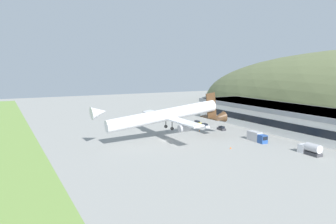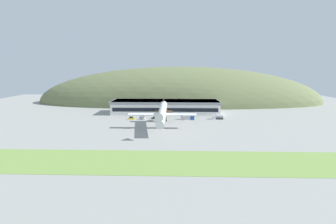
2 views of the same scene
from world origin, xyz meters
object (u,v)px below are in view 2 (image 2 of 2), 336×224
object	(u,v)px
cargo_airplane	(162,113)
service_car_0	(132,118)
service_car_2	(142,119)
traffic_cone_0	(150,121)
traffic_cone_1	(195,124)
fuel_truck	(218,117)
terminal_building	(166,106)
service_car_1	(155,118)
box_truck	(188,117)

from	to	relation	value
cargo_airplane	service_car_0	size ratio (longest dim) A/B	11.97
service_car_2	traffic_cone_0	bearing A→B (deg)	-47.63
traffic_cone_1	fuel_truck	bearing A→B (deg)	45.03
terminal_building	traffic_cone_1	distance (m)	41.90
traffic_cone_0	traffic_cone_1	distance (m)	27.65
terminal_building	service_car_0	size ratio (longest dim) A/B	18.70
terminal_building	traffic_cone_0	world-z (taller)	terminal_building
service_car_0	traffic_cone_0	distance (m)	14.61
service_car_0	service_car_1	xyz separation A→B (m)	(14.77, 1.58, -0.07)
box_truck	traffic_cone_0	distance (m)	24.33
cargo_airplane	service_car_2	distance (m)	29.61
cargo_airplane	traffic_cone_1	size ratio (longest dim) A/B	84.60
terminal_building	service_car_1	distance (m)	23.23
cargo_airplane	fuel_truck	size ratio (longest dim) A/B	7.00
service_car_1	fuel_truck	size ratio (longest dim) A/B	0.62
service_car_0	fuel_truck	xyz separation A→B (m)	(55.24, 2.05, 0.84)
cargo_airplane	service_car_1	distance (m)	29.05
box_truck	terminal_building	bearing A→B (deg)	122.75
service_car_0	service_car_2	bearing A→B (deg)	-7.01
traffic_cone_1	box_truck	bearing A→B (deg)	105.18
traffic_cone_0	traffic_cone_1	bearing A→B (deg)	-13.41
service_car_0	service_car_2	xyz separation A→B (m)	(6.91, -0.85, -0.06)
box_truck	traffic_cone_1	size ratio (longest dim) A/B	14.34
service_car_1	service_car_0	bearing A→B (deg)	-173.89
cargo_airplane	fuel_truck	world-z (taller)	cargo_airplane
traffic_cone_1	traffic_cone_0	bearing A→B (deg)	166.59
service_car_0	service_car_1	world-z (taller)	service_car_0
service_car_1	box_truck	distance (m)	21.15
terminal_building	box_truck	bearing A→B (deg)	-57.25
cargo_airplane	terminal_building	bearing A→B (deg)	90.20
service_car_0	traffic_cone_1	size ratio (longest dim) A/B	7.07
terminal_building	cargo_airplane	distance (m)	49.32
service_car_2	service_car_1	bearing A→B (deg)	17.17
service_car_2	traffic_cone_1	bearing A→B (deg)	-21.33
service_car_0	traffic_cone_1	bearing A→B (deg)	-18.97
service_car_1	traffic_cone_0	xyz separation A→B (m)	(-2.07, -8.78, -0.35)
terminal_building	traffic_cone_0	xyz separation A→B (m)	(-8.13, -30.72, -4.99)
service_car_0	service_car_1	size ratio (longest dim) A/B	0.94
service_car_2	fuel_truck	size ratio (longest dim) A/B	0.64
terminal_building	cargo_airplane	size ratio (longest dim) A/B	1.56
fuel_truck	traffic_cone_0	bearing A→B (deg)	-167.73
service_car_1	traffic_cone_0	distance (m)	9.03
service_car_0	traffic_cone_0	size ratio (longest dim) A/B	7.07
cargo_airplane	service_car_1	world-z (taller)	cargo_airplane
service_car_1	box_truck	world-z (taller)	box_truck
service_car_2	traffic_cone_0	distance (m)	8.61
service_car_2	box_truck	distance (m)	28.98
service_car_1	fuel_truck	bearing A→B (deg)	0.66
service_car_0	service_car_1	distance (m)	14.86
fuel_truck	service_car_1	bearing A→B (deg)	-179.34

